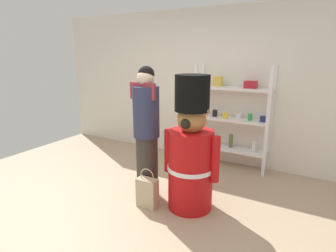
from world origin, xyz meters
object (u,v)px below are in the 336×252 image
Objects in this scene: merchandise_shelf at (232,117)px; teddy_bear_guard at (191,153)px; person_shopper at (147,132)px; shopping_bag at (147,192)px.

merchandise_shelf is 1.53m from teddy_bear_guard.
person_shopper reaches higher than merchandise_shelf.
teddy_bear_guard is at bearing 3.18° from person_shopper.
merchandise_shelf is 3.33× the size of shopping_bag.
teddy_bear_guard is 0.95× the size of person_shopper.
person_shopper is 3.37× the size of shopping_bag.
teddy_bear_guard is 0.63m from person_shopper.
person_shopper is (-0.63, -1.55, 0.04)m from merchandise_shelf.
merchandise_shelf is 1.68m from person_shopper.
person_shopper is at bearing 122.44° from shopping_bag.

